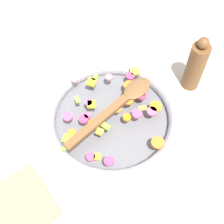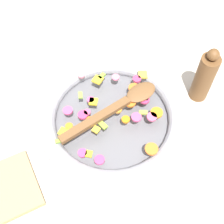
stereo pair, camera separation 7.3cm
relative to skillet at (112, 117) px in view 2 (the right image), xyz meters
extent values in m
plane|color=beige|center=(0.00, 0.00, -0.02)|extent=(4.00, 4.00, 0.00)
cylinder|color=slate|center=(0.00, 0.00, -0.02)|extent=(0.36, 0.36, 0.01)
torus|color=#9E9EA5|center=(0.00, 0.00, 0.00)|extent=(0.41, 0.41, 0.05)
cylinder|color=orange|center=(0.02, -0.04, 0.03)|extent=(0.03, 0.03, 0.01)
cylinder|color=orange|center=(0.04, -0.14, 0.03)|extent=(0.04, 0.04, 0.01)
cylinder|color=orange|center=(0.11, -0.06, 0.03)|extent=(0.04, 0.04, 0.01)
cylinder|color=orange|center=(0.06, 0.01, 0.03)|extent=(0.04, 0.04, 0.01)
cylinder|color=orange|center=(0.02, 0.00, 0.03)|extent=(0.04, 0.04, 0.01)
cylinder|color=orange|center=(0.09, 0.04, 0.03)|extent=(0.04, 0.04, 0.01)
cylinder|color=orange|center=(-0.06, 0.00, 0.03)|extent=(0.03, 0.03, 0.01)
cylinder|color=orange|center=(-0.12, 0.01, 0.03)|extent=(0.02, 0.02, 0.01)
cube|color=#85B741|center=(-0.05, 0.09, 0.03)|extent=(0.02, 0.02, 0.01)
cube|color=#88C33E|center=(-0.16, -0.02, 0.03)|extent=(0.03, 0.02, 0.01)
cube|color=#87AD36|center=(-0.04, -0.03, 0.03)|extent=(0.02, 0.03, 0.01)
cube|color=#9AD248|center=(0.10, 0.00, 0.03)|extent=(0.02, 0.03, 0.01)
cube|color=#BEDB4F|center=(0.12, 0.03, 0.03)|extent=(0.03, 0.02, 0.01)
cube|color=#84B936|center=(0.03, 0.12, 0.03)|extent=(0.03, 0.02, 0.01)
cube|color=#A9C040|center=(0.07, -0.04, 0.03)|extent=(0.03, 0.02, 0.01)
cylinder|color=#CA3C66|center=(0.11, 0.07, 0.03)|extent=(0.03, 0.03, 0.01)
cylinder|color=#E1587D|center=(0.09, -0.06, 0.03)|extent=(0.04, 0.04, 0.01)
cylinder|color=#C93F70|center=(-0.09, -0.11, 0.03)|extent=(0.04, 0.04, 0.01)
cylinder|color=#D74F85|center=(-0.04, 0.06, 0.03)|extent=(0.03, 0.03, 0.01)
cylinder|color=#D84E76|center=(-0.06, 0.03, 0.03)|extent=(0.03, 0.03, 0.01)
cylinder|color=#E54E84|center=(-0.11, 0.06, 0.03)|extent=(0.03, 0.03, 0.01)
cylinder|color=pink|center=(-0.02, 0.15, 0.03)|extent=(0.03, 0.03, 0.01)
cylinder|color=#DB3A69|center=(0.10, -0.01, 0.03)|extent=(0.04, 0.04, 0.01)
cylinder|color=#D64D80|center=(0.05, -0.05, 0.03)|extent=(0.04, 0.04, 0.01)
cylinder|color=#E4417D|center=(-0.12, -0.08, 0.03)|extent=(0.03, 0.03, 0.01)
cylinder|color=pink|center=(0.06, 0.10, 0.03)|extent=(0.03, 0.03, 0.01)
cylinder|color=#D13A6A|center=(-0.07, 0.02, 0.03)|extent=(0.04, 0.04, 0.01)
cube|color=yellow|center=(0.01, 0.11, 0.03)|extent=(0.04, 0.04, 0.01)
cube|color=yellow|center=(-0.03, 0.05, 0.03)|extent=(0.03, 0.03, 0.01)
cube|color=yellow|center=(0.14, 0.07, 0.03)|extent=(0.04, 0.04, 0.01)
cube|color=yellow|center=(-0.11, -0.09, 0.03)|extent=(0.02, 0.02, 0.01)
cube|color=yellow|center=(-0.06, -0.03, 0.03)|extent=(0.02, 0.02, 0.01)
cube|color=yellow|center=(-0.14, 0.00, 0.03)|extent=(0.03, 0.03, 0.01)
cube|color=brown|center=(-0.05, -0.01, 0.04)|extent=(0.21, 0.05, 0.01)
ellipsoid|color=brown|center=(0.10, 0.02, 0.04)|extent=(0.10, 0.07, 0.01)
cylinder|color=brown|center=(0.27, -0.03, 0.06)|extent=(0.05, 0.05, 0.16)
sphere|color=brown|center=(0.27, -0.03, 0.15)|extent=(0.03, 0.03, 0.03)
camera|label=1|loc=(-0.26, -0.36, 0.74)|focal=50.00mm
camera|label=2|loc=(-0.20, -0.40, 0.74)|focal=50.00mm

